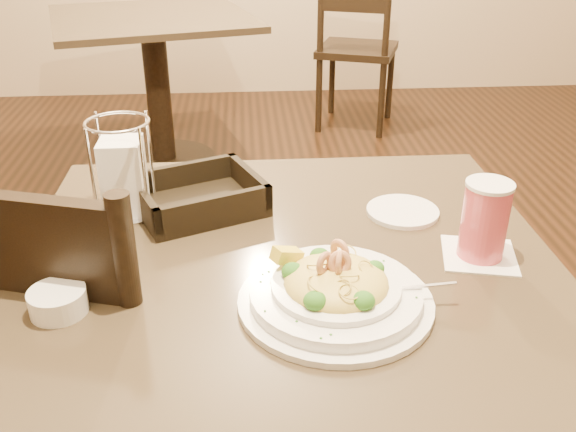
{
  "coord_description": "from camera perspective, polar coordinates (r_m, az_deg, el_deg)",
  "views": [
    {
      "loc": [
        -0.06,
        -0.89,
        1.31
      ],
      "look_at": [
        0.0,
        0.02,
        0.83
      ],
      "focal_mm": 40.0,
      "sensor_mm": 36.0,
      "label": 1
    }
  ],
  "objects": [
    {
      "name": "dining_chair_far",
      "position": [
        3.77,
        6.09,
        15.02
      ],
      "size": [
        0.54,
        0.54,
        0.93
      ],
      "rotation": [
        0.0,
        0.0,
        2.8
      ],
      "color": "black",
      "rests_on": "ground"
    },
    {
      "name": "pasta_bowl",
      "position": [
        0.95,
        4.23,
        -6.57
      ],
      "size": [
        0.32,
        0.29,
        0.09
      ],
      "rotation": [
        0.0,
        0.0,
        -0.14
      ],
      "color": "white",
      "rests_on": "main_table"
    },
    {
      "name": "bread_basket",
      "position": [
        1.23,
        -7.93,
        1.52
      ],
      "size": [
        0.28,
        0.26,
        0.06
      ],
      "rotation": [
        0.0,
        0.0,
        0.4
      ],
      "color": "black",
      "rests_on": "main_table"
    },
    {
      "name": "drink_glass",
      "position": [
        1.09,
        17.07,
        -0.41
      ],
      "size": [
        0.14,
        0.14,
        0.14
      ],
      "rotation": [
        0.0,
        0.0,
        -0.22
      ],
      "color": "white",
      "rests_on": "main_table"
    },
    {
      "name": "background_table",
      "position": [
        3.28,
        -11.68,
        13.0
      ],
      "size": [
        1.11,
        1.11,
        0.75
      ],
      "rotation": [
        0.0,
        0.0,
        0.27
      ],
      "color": "black",
      "rests_on": "ground"
    },
    {
      "name": "butter_ramekin",
      "position": [
        0.99,
        -19.77,
        -7.15
      ],
      "size": [
        0.09,
        0.09,
        0.04
      ],
      "primitive_type": "cylinder",
      "rotation": [
        0.0,
        0.0,
        -0.13
      ],
      "color": "white",
      "rests_on": "main_table"
    },
    {
      "name": "side_plate",
      "position": [
        1.23,
        10.15,
        0.41
      ],
      "size": [
        0.18,
        0.18,
        0.01
      ],
      "primitive_type": "cylinder",
      "rotation": [
        0.0,
        0.0,
        -0.4
      ],
      "color": "white",
      "rests_on": "main_table"
    },
    {
      "name": "main_table",
      "position": [
        1.2,
        0.07,
        -14.05
      ],
      "size": [
        0.9,
        0.9,
        0.75
      ],
      "color": "black",
      "rests_on": "ground"
    },
    {
      "name": "dining_chair_near",
      "position": [
        1.31,
        -17.38,
        -12.15
      ],
      "size": [
        0.52,
        0.52,
        0.93
      ],
      "rotation": [
        0.0,
        0.0,
        2.85
      ],
      "color": "black",
      "rests_on": "ground"
    },
    {
      "name": "napkin_caddy",
      "position": [
        1.22,
        -14.41,
        3.57
      ],
      "size": [
        0.12,
        0.12,
        0.19
      ],
      "rotation": [
        0.0,
        0.0,
        0.12
      ],
      "color": "silver",
      "rests_on": "main_table"
    }
  ]
}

